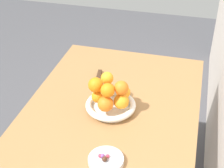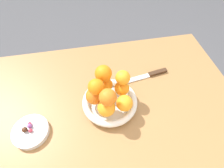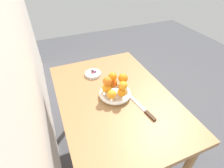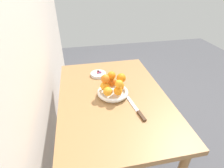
% 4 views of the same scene
% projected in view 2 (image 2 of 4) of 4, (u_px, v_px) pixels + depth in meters
% --- Properties ---
extents(ground_plane, '(6.00, 6.00, 0.00)m').
position_uv_depth(ground_plane, '(111.00, 155.00, 1.31)').
color(ground_plane, '#4C4C51').
extents(dining_table, '(1.10, 0.76, 0.74)m').
position_uv_depth(dining_table, '(110.00, 115.00, 0.79)').
color(dining_table, '#9E7042').
rests_on(dining_table, ground_plane).
extents(fruit_bowl, '(0.22, 0.22, 0.04)m').
position_uv_depth(fruit_bowl, '(111.00, 102.00, 0.70)').
color(fruit_bowl, white).
rests_on(fruit_bowl, dining_table).
extents(candy_dish, '(0.13, 0.13, 0.02)m').
position_uv_depth(candy_dish, '(31.00, 131.00, 0.64)').
color(candy_dish, silver).
rests_on(candy_dish, dining_table).
extents(orange_0, '(0.06, 0.06, 0.06)m').
position_uv_depth(orange_0, '(125.00, 103.00, 0.64)').
color(orange_0, orange).
rests_on(orange_0, fruit_bowl).
extents(orange_1, '(0.06, 0.06, 0.06)m').
position_uv_depth(orange_1, '(122.00, 88.00, 0.69)').
color(orange_1, orange).
rests_on(orange_1, fruit_bowl).
extents(orange_2, '(0.06, 0.06, 0.06)m').
position_uv_depth(orange_2, '(106.00, 85.00, 0.70)').
color(orange_2, orange).
rests_on(orange_2, fruit_bowl).
extents(orange_3, '(0.07, 0.07, 0.07)m').
position_uv_depth(orange_3, '(94.00, 96.00, 0.66)').
color(orange_3, orange).
rests_on(orange_3, fruit_bowl).
extents(orange_4, '(0.07, 0.07, 0.07)m').
position_uv_depth(orange_4, '(106.00, 108.00, 0.63)').
color(orange_4, orange).
rests_on(orange_4, fruit_bowl).
extents(orange_5, '(0.06, 0.06, 0.06)m').
position_uv_depth(orange_5, '(123.00, 78.00, 0.64)').
color(orange_5, orange).
rests_on(orange_5, orange_1).
extents(orange_6, '(0.06, 0.06, 0.06)m').
position_uv_depth(orange_6, '(96.00, 86.00, 0.61)').
color(orange_6, orange).
rests_on(orange_6, orange_3).
extents(orange_7, '(0.07, 0.07, 0.07)m').
position_uv_depth(orange_7, '(103.00, 73.00, 0.65)').
color(orange_7, orange).
rests_on(orange_7, orange_2).
extents(orange_8, '(0.06, 0.06, 0.06)m').
position_uv_depth(orange_8, '(108.00, 97.00, 0.58)').
color(orange_8, orange).
rests_on(orange_8, orange_4).
extents(candy_ball_0, '(0.02, 0.02, 0.02)m').
position_uv_depth(candy_ball_0, '(25.00, 130.00, 0.62)').
color(candy_ball_0, '#472819').
rests_on(candy_ball_0, candy_dish).
extents(candy_ball_1, '(0.01, 0.01, 0.01)m').
position_uv_depth(candy_ball_1, '(31.00, 130.00, 0.62)').
color(candy_ball_1, '#C6384C').
rests_on(candy_ball_1, candy_dish).
extents(candy_ball_2, '(0.01, 0.01, 0.01)m').
position_uv_depth(candy_ball_2, '(30.00, 124.00, 0.64)').
color(candy_ball_2, '#C6384C').
rests_on(candy_ball_2, candy_dish).
extents(candy_ball_3, '(0.02, 0.02, 0.02)m').
position_uv_depth(candy_ball_3, '(29.00, 126.00, 0.63)').
color(candy_ball_3, '#8C4C99').
rests_on(candy_ball_3, candy_dish).
extents(knife, '(0.26, 0.06, 0.01)m').
position_uv_depth(knife, '(146.00, 76.00, 0.81)').
color(knife, '#3F2819').
rests_on(knife, dining_table).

